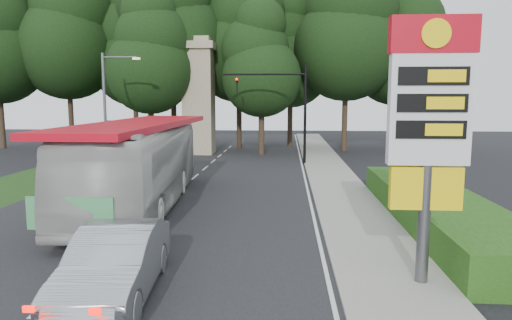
# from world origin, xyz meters

# --- Properties ---
(ground) EXTENTS (120.00, 120.00, 0.00)m
(ground) POSITION_xyz_m (0.00, 0.00, 0.00)
(ground) COLOR black
(ground) RESTS_ON ground
(road_surface) EXTENTS (14.00, 80.00, 0.02)m
(road_surface) POSITION_xyz_m (0.00, 12.00, 0.01)
(road_surface) COLOR black
(road_surface) RESTS_ON ground
(sidewalk_right) EXTENTS (3.00, 80.00, 0.12)m
(sidewalk_right) POSITION_xyz_m (8.50, 12.00, 0.06)
(sidewalk_right) COLOR gray
(sidewalk_right) RESTS_ON ground
(grass_verge_left) EXTENTS (5.00, 50.00, 0.02)m
(grass_verge_left) POSITION_xyz_m (-9.50, 18.00, 0.01)
(grass_verge_left) COLOR #193814
(grass_verge_left) RESTS_ON ground
(hedge) EXTENTS (3.00, 14.00, 1.20)m
(hedge) POSITION_xyz_m (11.50, 8.00, 0.60)
(hedge) COLOR #244512
(hedge) RESTS_ON ground
(gas_station_pylon) EXTENTS (2.10, 0.45, 6.85)m
(gas_station_pylon) POSITION_xyz_m (9.20, 1.99, 4.45)
(gas_station_pylon) COLOR #59595E
(gas_station_pylon) RESTS_ON ground
(traffic_signal_mast) EXTENTS (6.10, 0.35, 7.20)m
(traffic_signal_mast) POSITION_xyz_m (5.68, 24.00, 4.67)
(traffic_signal_mast) COLOR black
(traffic_signal_mast) RESTS_ON ground
(streetlight_signs) EXTENTS (2.75, 0.98, 8.00)m
(streetlight_signs) POSITION_xyz_m (-6.99, 22.01, 4.44)
(streetlight_signs) COLOR #59595E
(streetlight_signs) RESTS_ON ground
(monument) EXTENTS (3.00, 3.00, 10.05)m
(monument) POSITION_xyz_m (-2.00, 30.00, 5.10)
(monument) COLOR gray
(monument) RESTS_ON ground
(tree_west_mid) EXTENTS (9.80, 9.80, 19.25)m
(tree_west_mid) POSITION_xyz_m (-16.00, 35.00, 11.69)
(tree_west_mid) COLOR #2D2116
(tree_west_mid) RESTS_ON ground
(tree_west_near) EXTENTS (8.40, 8.40, 16.50)m
(tree_west_near) POSITION_xyz_m (-10.00, 37.00, 10.02)
(tree_west_near) COLOR #2D2116
(tree_west_near) RESTS_ON ground
(tree_center_left) EXTENTS (10.08, 10.08, 19.80)m
(tree_center_left) POSITION_xyz_m (-5.00, 33.00, 12.02)
(tree_center_left) COLOR #2D2116
(tree_center_left) RESTS_ON ground
(tree_center_right) EXTENTS (9.24, 9.24, 18.15)m
(tree_center_right) POSITION_xyz_m (1.00, 35.00, 11.02)
(tree_center_right) COLOR #2D2116
(tree_center_right) RESTS_ON ground
(tree_east_near) EXTENTS (8.12, 8.12, 15.95)m
(tree_east_near) POSITION_xyz_m (6.00, 37.00, 9.68)
(tree_east_near) COLOR #2D2116
(tree_east_near) RESTS_ON ground
(tree_east_mid) EXTENTS (9.52, 9.52, 18.70)m
(tree_east_mid) POSITION_xyz_m (11.00, 33.00, 11.35)
(tree_east_mid) COLOR #2D2116
(tree_east_mid) RESTS_ON ground
(tree_far_east) EXTENTS (8.68, 8.68, 17.05)m
(tree_far_east) POSITION_xyz_m (16.00, 35.00, 10.35)
(tree_far_east) COLOR #2D2116
(tree_far_east) RESTS_ON ground
(tree_monument_left) EXTENTS (7.28, 7.28, 14.30)m
(tree_monument_left) POSITION_xyz_m (-6.00, 29.00, 8.68)
(tree_monument_left) COLOR #2D2116
(tree_monument_left) RESTS_ON ground
(tree_monument_right) EXTENTS (6.72, 6.72, 13.20)m
(tree_monument_right) POSITION_xyz_m (3.50, 29.50, 8.01)
(tree_monument_right) COLOR #2D2116
(tree_monument_right) RESTS_ON ground
(transit_bus) EXTENTS (4.41, 13.99, 3.83)m
(transit_bus) POSITION_xyz_m (-0.91, 10.21, 1.92)
(transit_bus) COLOR beige
(transit_bus) RESTS_ON ground
(sedan_silver) EXTENTS (2.28, 5.37, 1.72)m
(sedan_silver) POSITION_xyz_m (1.50, 0.79, 0.86)
(sedan_silver) COLOR #ADB0B5
(sedan_silver) RESTS_ON ground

